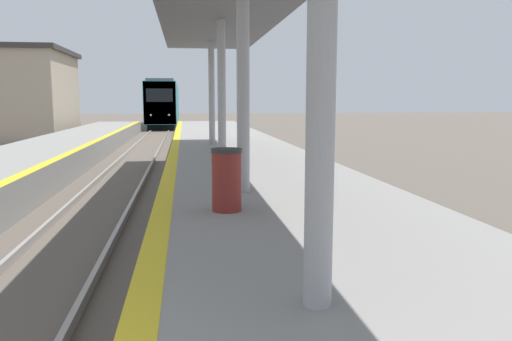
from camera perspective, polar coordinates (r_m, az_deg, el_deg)
The scene contains 3 objects.
train at distance 51.89m, azimuth -10.45°, elevation 7.52°, with size 2.71×19.22×4.41m.
station_canopy at distance 11.75m, azimuth -3.06°, elevation 18.71°, with size 3.38×20.63×4.05m.
trash_bin at distance 7.50m, azimuth -3.38°, elevation -1.05°, with size 0.47×0.47×0.95m.
Camera 1 is at (2.02, -1.26, 2.54)m, focal length 35.00 mm.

